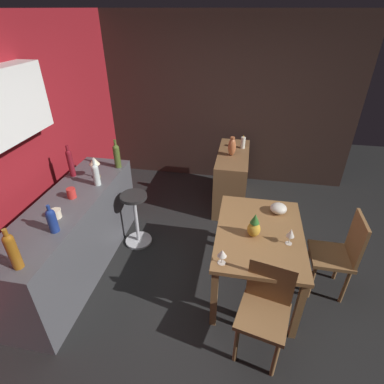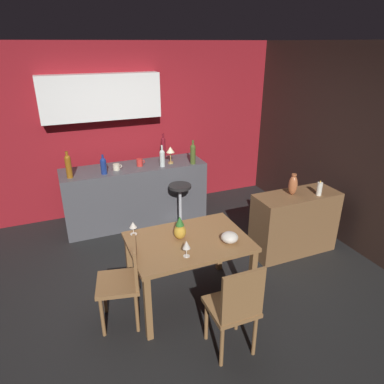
{
  "view_description": "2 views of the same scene",
  "coord_description": "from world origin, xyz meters",
  "views": [
    {
      "loc": [
        -2.3,
        -0.23,
        2.61
      ],
      "look_at": [
        0.3,
        0.25,
        0.98
      ],
      "focal_mm": 28.21,
      "sensor_mm": 36.0,
      "label": 1
    },
    {
      "loc": [
        -1.04,
        -3.27,
        2.58
      ],
      "look_at": [
        0.41,
        0.25,
        0.93
      ],
      "focal_mm": 32.49,
      "sensor_mm": 36.0,
      "label": 2
    }
  ],
  "objects": [
    {
      "name": "wine_glass_right",
      "position": [
        -0.05,
        -0.73,
        0.86
      ],
      "size": [
        0.08,
        0.08,
        0.17
      ],
      "color": "silver",
      "rests_on": "dining_table"
    },
    {
      "name": "sideboard_cabinet",
      "position": [
        1.71,
        -0.1,
        0.41
      ],
      "size": [
        1.1,
        0.44,
        0.82
      ],
      "primitive_type": "cube",
      "color": "brown",
      "rests_on": "ground_plane"
    },
    {
      "name": "bar_stool",
      "position": [
        0.54,
        1.0,
        0.38
      ],
      "size": [
        0.34,
        0.34,
        0.71
      ],
      "color": "#262323",
      "rests_on": "ground_plane"
    },
    {
      "name": "wine_bottle_olive",
      "position": [
        0.86,
        1.29,
        1.06
      ],
      "size": [
        0.08,
        0.08,
        0.36
      ],
      "color": "#475623",
      "rests_on": "kitchen_counter"
    },
    {
      "name": "vase_copper",
      "position": [
        1.63,
        -0.07,
        0.95
      ],
      "size": [
        0.11,
        0.11,
        0.27
      ],
      "color": "#B26038",
      "rests_on": "sideboard_cabinet"
    },
    {
      "name": "chair_by_doorway",
      "position": [
        0.18,
        -1.28,
        0.51
      ],
      "size": [
        0.4,
        0.4,
        0.94
      ],
      "color": "olive",
      "rests_on": "ground_plane"
    },
    {
      "name": "cup_cream",
      "position": [
        -0.25,
        1.45,
        0.94
      ],
      "size": [
        0.13,
        0.1,
        0.09
      ],
      "color": "beige",
      "rests_on": "kitchen_counter"
    },
    {
      "name": "cup_red",
      "position": [
        0.1,
        1.49,
        0.95
      ],
      "size": [
        0.13,
        0.09,
        0.11
      ],
      "color": "red",
      "rests_on": "kitchen_counter"
    },
    {
      "name": "wine_bottle_cobalt",
      "position": [
        -0.44,
        1.35,
        1.03
      ],
      "size": [
        0.08,
        0.08,
        0.28
      ],
      "color": "navy",
      "rests_on": "kitchen_counter"
    },
    {
      "name": "ground_plane",
      "position": [
        0.0,
        0.0,
        0.0
      ],
      "size": [
        9.0,
        9.0,
        0.0
      ],
      "primitive_type": "plane",
      "color": "black"
    },
    {
      "name": "fruit_bowl",
      "position": [
        0.44,
        -0.66,
        0.79
      ],
      "size": [
        0.17,
        0.17,
        0.11
      ],
      "primitive_type": "ellipsoid",
      "color": "beige",
      "rests_on": "dining_table"
    },
    {
      "name": "counter_lamp",
      "position": [
        0.55,
        1.43,
        1.09
      ],
      "size": [
        0.12,
        0.12,
        0.26
      ],
      "color": "#A58447",
      "rests_on": "kitchen_counter"
    },
    {
      "name": "dining_table",
      "position": [
        0.08,
        -0.47,
        0.65
      ],
      "size": [
        1.2,
        0.84,
        0.74
      ],
      "color": "olive",
      "rests_on": "ground_plane"
    },
    {
      "name": "wine_bottle_clear",
      "position": [
        0.4,
        1.35,
        1.04
      ],
      "size": [
        0.08,
        0.08,
        0.32
      ],
      "color": "silver",
      "rests_on": "kitchen_counter"
    },
    {
      "name": "pillar_candle_tall",
      "position": [
        1.93,
        -0.22,
        0.91
      ],
      "size": [
        0.07,
        0.07,
        0.2
      ],
      "color": "white",
      "rests_on": "sideboard_cabinet"
    },
    {
      "name": "chair_near_window",
      "position": [
        -0.61,
        -0.53,
        0.5
      ],
      "size": [
        0.48,
        0.48,
        0.88
      ],
      "color": "olive",
      "rests_on": "ground_plane"
    },
    {
      "name": "wine_bottle_amber",
      "position": [
        -0.89,
        1.38,
        1.07
      ],
      "size": [
        0.08,
        0.08,
        0.36
      ],
      "color": "#8C5114",
      "rests_on": "kitchen_counter"
    },
    {
      "name": "wall_side_right",
      "position": [
        2.55,
        0.3,
        1.3
      ],
      "size": [
        0.1,
        4.4,
        2.6
      ],
      "primitive_type": "cube",
      "color": "#33231E",
      "rests_on": "ground_plane"
    },
    {
      "name": "wine_bottle_ruby",
      "position": [
        0.54,
        1.72,
        1.08
      ],
      "size": [
        0.07,
        0.07,
        0.39
      ],
      "color": "maroon",
      "rests_on": "kitchen_counter"
    },
    {
      "name": "kitchen_counter",
      "position": [
        0.01,
        1.52,
        0.45
      ],
      "size": [
        2.1,
        0.6,
        0.9
      ],
      "primitive_type": "cube",
      "color": "#4C4C51",
      "rests_on": "ground_plane"
    },
    {
      "name": "pineapple_centerpiece",
      "position": [
        0.01,
        -0.4,
        0.85
      ],
      "size": [
        0.13,
        0.13,
        0.25
      ],
      "color": "gold",
      "rests_on": "dining_table"
    },
    {
      "name": "wine_glass_left",
      "position": [
        -0.41,
        -0.14,
        0.85
      ],
      "size": [
        0.08,
        0.08,
        0.14
      ],
      "color": "silver",
      "rests_on": "dining_table"
    }
  ]
}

